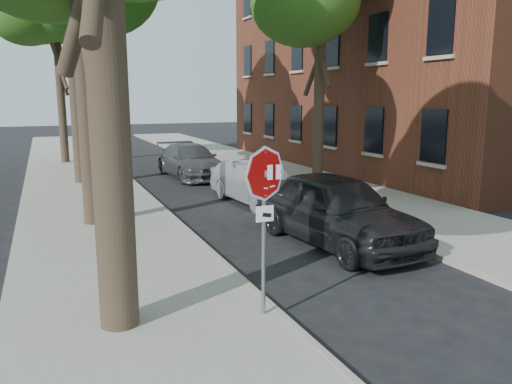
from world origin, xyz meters
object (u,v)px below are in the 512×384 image
Objects in this scene: car_b at (256,183)px; car_c at (191,161)px; apartment_building at (421,10)px; stop_sign at (264,199)px; tree_far at (55,20)px; car_a at (336,209)px.

car_c is (-0.45, 6.19, 0.01)m from car_b.
stop_sign is at bearing -136.35° from apartment_building.
stop_sign is 0.53× the size of car_c.
tree_far reaches higher than car_a.
car_b is (0.05, 4.91, -0.15)m from car_a.
tree_far is 2.20× the size of car_b.
apartment_building is at bearing -23.04° from tree_far.
apartment_building is at bearing 43.65° from stop_sign.
stop_sign reaches higher than car_b.
car_b is at bearing -152.43° from apartment_building.
car_a reaches higher than car_c.
car_b is (-11.40, -5.95, -6.96)m from apartment_building.
apartment_building is 17.19m from car_a.
apartment_building reaches higher than tree_far.
car_b is at bearing -88.69° from car_c.
stop_sign is 14.60m from car_c.
car_b is at bearing 84.06° from car_a.
car_a is at bearing 44.28° from stop_sign.
car_b is at bearing 67.77° from stop_sign.
car_a is at bearing -90.82° from car_c.
apartment_building is 18.18m from tree_far.
car_b is 0.86× the size of car_c.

